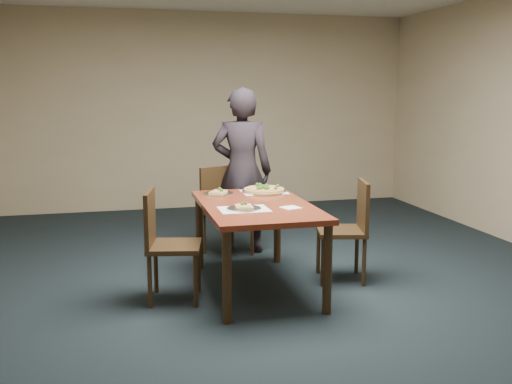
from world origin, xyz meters
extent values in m
plane|color=black|center=(0.00, 0.00, 0.00)|extent=(8.00, 8.00, 0.00)
plane|color=tan|center=(0.00, 4.00, 1.40)|extent=(6.00, 0.00, 6.00)
cube|color=maroon|center=(-0.18, 0.35, 0.73)|extent=(0.90, 1.50, 0.04)
cylinder|color=black|center=(-0.57, -0.34, 0.35)|extent=(0.07, 0.07, 0.70)
cylinder|color=black|center=(-0.57, 1.04, 0.35)|extent=(0.07, 0.07, 0.70)
cylinder|color=black|center=(0.21, -0.34, 0.35)|extent=(0.07, 0.07, 0.70)
cylinder|color=black|center=(0.21, 1.04, 0.35)|extent=(0.07, 0.07, 0.70)
cube|color=black|center=(-0.21, 1.43, 0.45)|extent=(0.55, 0.55, 0.04)
cylinder|color=black|center=(-0.30, 1.19, 0.21)|extent=(0.04, 0.04, 0.43)
cylinder|color=black|center=(-0.45, 1.52, 0.21)|extent=(0.04, 0.04, 0.43)
cylinder|color=black|center=(0.03, 1.33, 0.21)|extent=(0.04, 0.04, 0.43)
cylinder|color=black|center=(-0.12, 1.66, 0.21)|extent=(0.04, 0.04, 0.43)
cube|color=black|center=(-0.29, 1.60, 0.69)|extent=(0.40, 0.20, 0.44)
cube|color=black|center=(-0.88, 0.24, 0.45)|extent=(0.50, 0.50, 0.04)
cylinder|color=black|center=(-0.74, 0.03, 0.21)|extent=(0.04, 0.04, 0.43)
cylinder|color=black|center=(-1.10, 0.10, 0.21)|extent=(0.04, 0.04, 0.43)
cylinder|color=black|center=(-0.67, 0.38, 0.21)|extent=(0.04, 0.04, 0.43)
cylinder|color=black|center=(-1.02, 0.45, 0.21)|extent=(0.04, 0.04, 0.43)
cube|color=black|center=(-1.07, 0.28, 0.69)|extent=(0.12, 0.42, 0.44)
cube|color=black|center=(0.62, 0.39, 0.45)|extent=(0.51, 0.51, 0.04)
cylinder|color=black|center=(0.49, 0.61, 0.21)|extent=(0.04, 0.04, 0.43)
cylinder|color=black|center=(0.84, 0.52, 0.21)|extent=(0.04, 0.04, 0.43)
cylinder|color=black|center=(0.41, 0.26, 0.21)|extent=(0.04, 0.04, 0.43)
cylinder|color=black|center=(0.75, 0.17, 0.21)|extent=(0.04, 0.04, 0.43)
cube|color=black|center=(0.81, 0.34, 0.69)|extent=(0.13, 0.42, 0.44)
imported|color=black|center=(-0.03, 1.54, 0.87)|extent=(0.73, 0.60, 1.73)
cube|color=white|center=(0.03, 0.88, 0.75)|extent=(0.42, 0.32, 0.00)
cube|color=white|center=(-0.33, 0.14, 0.75)|extent=(0.40, 0.30, 0.00)
cylinder|color=silver|center=(0.03, 0.88, 0.76)|extent=(0.42, 0.42, 0.01)
cylinder|color=tan|center=(0.03, 0.88, 0.77)|extent=(0.38, 0.38, 0.02)
cylinder|color=#DCCC72|center=(0.03, 0.88, 0.79)|extent=(0.34, 0.34, 0.01)
sphere|color=#234816|center=(0.07, 0.91, 0.80)|extent=(0.04, 0.04, 0.04)
sphere|color=#234816|center=(0.07, 0.90, 0.80)|extent=(0.04, 0.04, 0.04)
sphere|color=#234816|center=(-0.01, 0.80, 0.80)|extent=(0.03, 0.03, 0.03)
sphere|color=#234816|center=(-0.01, 0.97, 0.80)|extent=(0.04, 0.04, 0.04)
sphere|color=#234816|center=(0.03, 0.77, 0.80)|extent=(0.04, 0.04, 0.04)
sphere|color=#234816|center=(0.06, 0.90, 0.80)|extent=(0.03, 0.03, 0.03)
sphere|color=#234816|center=(0.17, 0.88, 0.80)|extent=(0.04, 0.04, 0.04)
sphere|color=#234816|center=(0.02, 0.84, 0.80)|extent=(0.04, 0.04, 0.04)
sphere|color=#234816|center=(-0.01, 0.86, 0.80)|extent=(0.04, 0.04, 0.04)
sphere|color=#234816|center=(0.05, 0.80, 0.80)|extent=(0.03, 0.03, 0.03)
sphere|color=#234816|center=(0.12, 0.76, 0.80)|extent=(0.03, 0.03, 0.03)
sphere|color=#234816|center=(0.05, 0.84, 0.80)|extent=(0.03, 0.03, 0.03)
sphere|color=#234816|center=(0.03, 0.85, 0.80)|extent=(0.04, 0.04, 0.04)
sphere|color=#234816|center=(-0.04, 0.80, 0.80)|extent=(0.04, 0.04, 0.04)
sphere|color=#234816|center=(0.02, 0.97, 0.80)|extent=(0.04, 0.04, 0.04)
cylinder|color=silver|center=(-0.33, 0.14, 0.76)|extent=(0.28, 0.28, 0.01)
cube|color=tan|center=(-0.33, 0.14, 0.77)|extent=(0.14, 0.18, 0.02)
cube|color=#DCCC72|center=(-0.33, 0.14, 0.78)|extent=(0.11, 0.15, 0.01)
sphere|color=#234816|center=(-0.31, 0.17, 0.79)|extent=(0.03, 0.03, 0.03)
sphere|color=#234816|center=(-0.34, 0.15, 0.79)|extent=(0.03, 0.03, 0.03)
cylinder|color=silver|center=(-0.41, 0.88, 0.76)|extent=(0.28, 0.28, 0.01)
cube|color=tan|center=(-0.41, 0.88, 0.77)|extent=(0.20, 0.21, 0.02)
cube|color=#DCCC72|center=(-0.41, 0.88, 0.78)|extent=(0.16, 0.17, 0.01)
sphere|color=#234816|center=(-0.38, 0.83, 0.79)|extent=(0.03, 0.03, 0.03)
sphere|color=#234816|center=(-0.39, 0.90, 0.79)|extent=(0.03, 0.03, 0.03)
cube|color=white|center=(0.05, 0.10, 0.75)|extent=(0.18, 0.18, 0.01)
camera|label=1|loc=(-1.32, -4.25, 1.69)|focal=40.00mm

